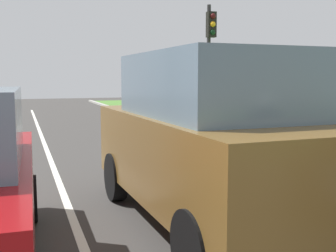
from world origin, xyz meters
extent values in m
plane|color=#383533|center=(0.00, 14.00, 0.00)|extent=(60.00, 60.00, 0.00)
cube|color=silver|center=(-0.70, 14.00, 0.00)|extent=(0.12, 32.00, 0.01)
cube|color=silver|center=(3.60, 14.00, 0.00)|extent=(0.12, 32.00, 0.01)
cube|color=#9E9B93|center=(4.10, 14.00, 0.06)|extent=(0.24, 48.00, 0.12)
cube|color=brown|center=(0.99, 8.35, 0.93)|extent=(2.03, 4.55, 1.10)
cube|color=slate|center=(1.00, 8.20, 1.88)|extent=(1.77, 2.75, 0.80)
cylinder|color=black|center=(0.08, 9.85, 0.38)|extent=(0.24, 0.77, 0.76)
cylinder|color=black|center=(1.82, 9.90, 0.38)|extent=(0.24, 0.77, 0.76)
cylinder|color=black|center=(0.16, 6.79, 0.38)|extent=(0.24, 0.77, 0.76)
cylinder|color=black|center=(-1.27, 9.23, 0.32)|extent=(0.24, 0.65, 0.64)
cylinder|color=#2D2D2D|center=(5.24, 17.47, 2.29)|extent=(0.14, 0.14, 4.58)
cube|color=black|center=(5.24, 17.27, 3.85)|extent=(0.32, 0.24, 0.90)
sphere|color=#3F0F0F|center=(5.24, 17.14, 4.13)|extent=(0.20, 0.20, 0.20)
sphere|color=#F2AD19|center=(5.24, 17.14, 3.85)|extent=(0.20, 0.20, 0.20)
sphere|color=black|center=(5.24, 17.14, 3.57)|extent=(0.20, 0.20, 0.20)
camera|label=1|loc=(-1.33, 3.35, 1.97)|focal=44.75mm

